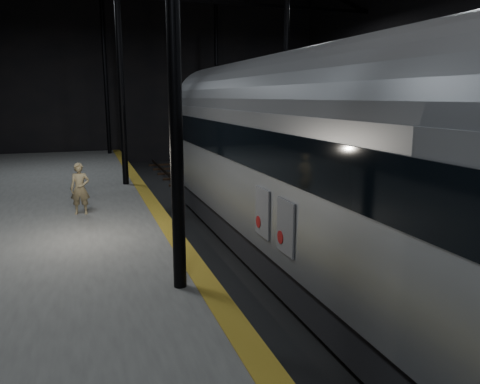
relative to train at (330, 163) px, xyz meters
name	(u,v)px	position (x,y,z in m)	size (l,w,h in m)	color
ground	(275,253)	(0.00, 3.21, -3.27)	(44.00, 44.00, 0.00)	black
platform_left	(10,264)	(-7.50, 3.21, -2.77)	(9.00, 43.80, 1.00)	#4F4F4D
platform_right	(467,218)	(7.50, 3.21, -2.77)	(9.00, 43.80, 1.00)	#4F4F4D
tactile_strip	(171,231)	(-3.25, 3.21, -2.26)	(0.50, 43.80, 0.01)	olive
track	(275,251)	(0.00, 3.21, -3.20)	(2.40, 43.00, 0.24)	#3F3328
train	(330,163)	(0.00, 0.00, 0.00)	(3.28, 21.92, 5.86)	#919498
woman	(80,189)	(-5.68, 6.16, -1.42)	(0.62, 0.41, 1.70)	#8E7D57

